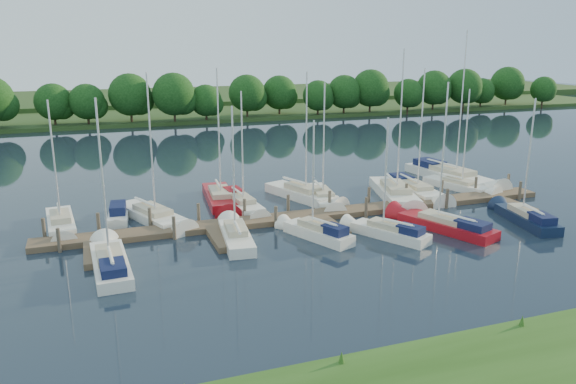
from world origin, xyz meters
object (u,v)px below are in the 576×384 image
object	(u,v)px
sailboat_n_0	(61,225)
motorboat	(118,216)
dock	(319,218)
sailboat_n_5	(304,196)
sailboat_s_2	(317,233)

from	to	relation	value
sailboat_n_0	motorboat	xyz separation A→B (m)	(3.97, 0.66, 0.05)
dock	sailboat_n_5	size ratio (longest dim) A/B	3.61
dock	sailboat_n_0	size ratio (longest dim) A/B	4.18
dock	sailboat_s_2	bearing A→B (deg)	-114.91
dock	sailboat_s_2	distance (m)	4.02
dock	motorboat	bearing A→B (deg)	160.41
sailboat_n_0	sailboat_s_2	world-z (taller)	sailboat_n_0
sailboat_s_2	sailboat_n_5	bearing A→B (deg)	50.92
motorboat	sailboat_n_5	distance (m)	15.12
dock	sailboat_s_2	size ratio (longest dim) A/B	4.75
motorboat	dock	bearing A→B (deg)	166.30
sailboat_n_0	sailboat_n_5	size ratio (longest dim) A/B	0.86
sailboat_n_0	sailboat_n_5	world-z (taller)	sailboat_n_5
sailboat_n_0	motorboat	world-z (taller)	sailboat_n_0
dock	sailboat_n_0	bearing A→B (deg)	166.45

